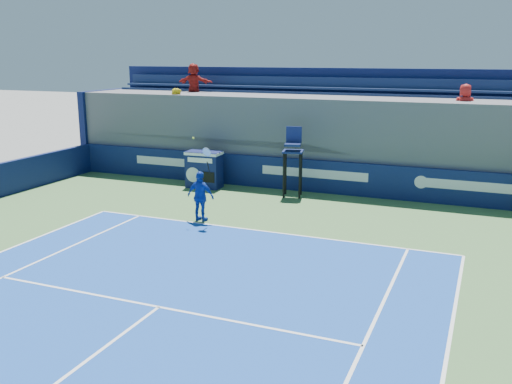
% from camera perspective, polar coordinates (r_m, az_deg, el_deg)
% --- Properties ---
extents(back_hoarding, '(20.40, 0.21, 1.20)m').
position_cam_1_polar(back_hoarding, '(20.99, 5.85, 1.59)').
color(back_hoarding, '#0D184A').
rests_on(back_hoarding, ground).
extents(match_clock, '(1.35, 0.78, 1.40)m').
position_cam_1_polar(match_clock, '(21.65, -5.21, 2.36)').
color(match_clock, '#0E1546').
rests_on(match_clock, ground).
extents(umpire_chair, '(0.84, 0.84, 2.48)m').
position_cam_1_polar(umpire_chair, '(20.11, 3.72, 3.80)').
color(umpire_chair, black).
rests_on(umpire_chair, ground).
extents(tennis_player, '(0.94, 0.48, 2.57)m').
position_cam_1_polar(tennis_player, '(17.22, -5.55, -0.42)').
color(tennis_player, '#1437A5').
rests_on(tennis_player, apron).
extents(stadium_seating, '(21.00, 4.05, 4.58)m').
position_cam_1_polar(stadium_seating, '(22.73, 7.34, 5.65)').
color(stadium_seating, '#57585D').
rests_on(stadium_seating, ground).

